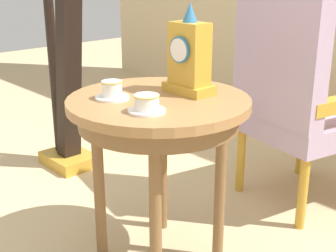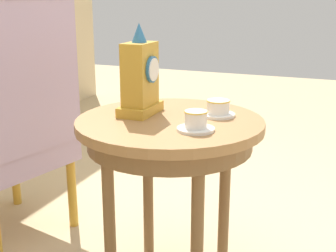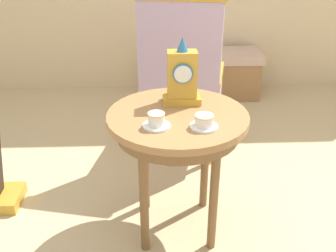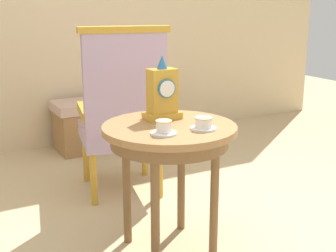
{
  "view_description": "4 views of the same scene",
  "coord_description": "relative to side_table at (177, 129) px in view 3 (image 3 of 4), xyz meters",
  "views": [
    {
      "loc": [
        1.26,
        -1.04,
        1.15
      ],
      "look_at": [
        0.04,
        0.1,
        0.58
      ],
      "focal_mm": 50.42,
      "sensor_mm": 36.0,
      "label": 1
    },
    {
      "loc": [
        -1.49,
        -0.53,
        1.12
      ],
      "look_at": [
        0.05,
        0.1,
        0.64
      ],
      "focal_mm": 49.65,
      "sensor_mm": 36.0,
      "label": 2
    },
    {
      "loc": [
        -0.1,
        -1.59,
        1.47
      ],
      "look_at": [
        -0.04,
        0.03,
        0.64
      ],
      "focal_mm": 41.46,
      "sensor_mm": 36.0,
      "label": 3
    },
    {
      "loc": [
        -1.09,
        -1.94,
        1.29
      ],
      "look_at": [
        0.03,
        0.14,
        0.66
      ],
      "focal_mm": 50.69,
      "sensor_mm": 36.0,
      "label": 4
    }
  ],
  "objects": [
    {
      "name": "teacup_right",
      "position": [
        0.11,
        -0.15,
        0.11
      ],
      "size": [
        0.13,
        0.13,
        0.06
      ],
      "color": "white",
      "rests_on": "side_table"
    },
    {
      "name": "window_bench",
      "position": [
        0.41,
        1.87,
        -0.38
      ],
      "size": [
        1.0,
        0.4,
        0.44
      ],
      "color": "#CCA893",
      "rests_on": "ground"
    },
    {
      "name": "ground_plane",
      "position": [
        -0.01,
        -0.08,
        -0.6
      ],
      "size": [
        10.0,
        10.0,
        0.0
      ],
      "primitive_type": "plane",
      "color": "tan"
    },
    {
      "name": "mantel_clock",
      "position": [
        0.03,
        0.13,
        0.22
      ],
      "size": [
        0.19,
        0.11,
        0.34
      ],
      "color": "gold",
      "rests_on": "side_table"
    },
    {
      "name": "armchair",
      "position": [
        0.08,
        0.79,
        -0.01
      ],
      "size": [
        0.64,
        0.63,
        1.14
      ],
      "color": "#B299B7",
      "rests_on": "ground"
    },
    {
      "name": "teacup_left",
      "position": [
        -0.1,
        -0.13,
        0.11
      ],
      "size": [
        0.13,
        0.13,
        0.07
      ],
      "color": "white",
      "rests_on": "side_table"
    },
    {
      "name": "side_table",
      "position": [
        0.0,
        0.0,
        0.0
      ],
      "size": [
        0.68,
        0.68,
        0.68
      ],
      "color": "#9E7042",
      "rests_on": "ground"
    }
  ]
}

